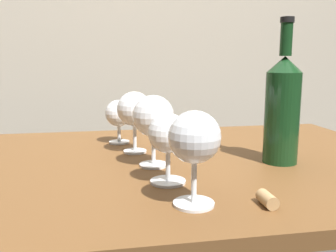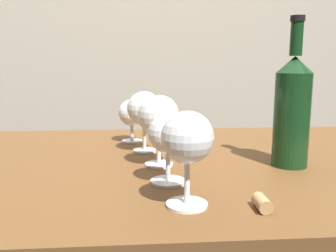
{
  "view_description": "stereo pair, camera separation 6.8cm",
  "coord_description": "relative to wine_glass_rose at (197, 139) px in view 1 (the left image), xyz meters",
  "views": [
    {
      "loc": [
        -0.14,
        -0.81,
        1.0
      ],
      "look_at": [
        -0.02,
        -0.15,
        0.88
      ],
      "focal_mm": 39.53,
      "sensor_mm": 36.0,
      "label": 1
    },
    {
      "loc": [
        -0.07,
        -0.82,
        1.0
      ],
      "look_at": [
        -0.02,
        -0.15,
        0.88
      ],
      "focal_mm": 39.53,
      "sensor_mm": 36.0,
      "label": 2
    }
  ],
  "objects": [
    {
      "name": "wine_glass_rose",
      "position": [
        0.0,
        0.0,
        0.0
      ],
      "size": [
        0.08,
        0.08,
        0.15
      ],
      "color": "white",
      "rests_on": "dining_table"
    },
    {
      "name": "wine_glass_amber",
      "position": [
        -0.02,
        0.11,
        -0.02
      ],
      "size": [
        0.07,
        0.07,
        0.13
      ],
      "color": "white",
      "rests_on": "dining_table"
    },
    {
      "name": "dining_table",
      "position": [
        -0.0,
        0.27,
        -0.22
      ],
      "size": [
        1.2,
        0.77,
        0.77
      ],
      "color": "brown",
      "rests_on": "ground_plane"
    },
    {
      "name": "wine_bottle",
      "position": [
        0.25,
        0.21,
        0.02
      ],
      "size": [
        0.08,
        0.08,
        0.32
      ],
      "color": "#143819",
      "rests_on": "dining_table"
    },
    {
      "name": "wine_glass_chardonnay",
      "position": [
        -0.1,
        0.47,
        -0.03
      ],
      "size": [
        0.07,
        0.07,
        0.12
      ],
      "color": "white",
      "rests_on": "dining_table"
    },
    {
      "name": "wine_glass_port",
      "position": [
        -0.04,
        0.23,
        -0.0
      ],
      "size": [
        0.09,
        0.09,
        0.16
      ],
      "color": "white",
      "rests_on": "dining_table"
    },
    {
      "name": "cork",
      "position": [
        0.11,
        -0.02,
        -0.1
      ],
      "size": [
        0.02,
        0.04,
        0.02
      ],
      "primitive_type": "cylinder",
      "rotation": [
        1.57,
        0.0,
        0.0
      ],
      "color": "tan",
      "rests_on": "dining_table"
    },
    {
      "name": "wine_glass_cabernet",
      "position": [
        -0.07,
        0.36,
        -0.0
      ],
      "size": [
        0.09,
        0.09,
        0.15
      ],
      "color": "white",
      "rests_on": "dining_table"
    }
  ]
}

